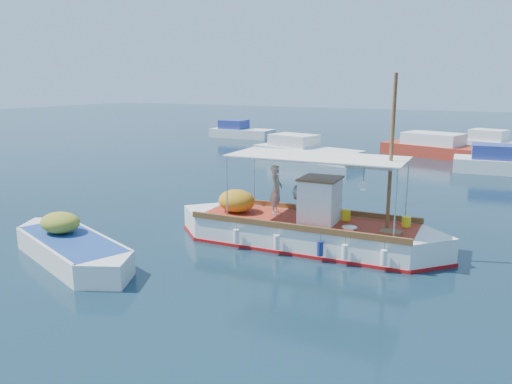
% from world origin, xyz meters
% --- Properties ---
extents(ground, '(160.00, 160.00, 0.00)m').
position_xyz_m(ground, '(0.00, 0.00, 0.00)').
color(ground, black).
rests_on(ground, ground).
extents(fishing_caique, '(9.06, 2.83, 5.53)m').
position_xyz_m(fishing_caique, '(0.06, 0.57, 0.49)').
color(fishing_caique, white).
rests_on(fishing_caique, ground).
extents(dinghy, '(5.70, 3.10, 1.48)m').
position_xyz_m(dinghy, '(-5.41, -3.91, 0.31)').
color(dinghy, white).
rests_on(dinghy, ground).
extents(bg_boat_nw, '(7.79, 3.99, 1.80)m').
position_xyz_m(bg_boat_nw, '(-6.83, 17.09, 0.49)').
color(bg_boat_nw, silver).
rests_on(bg_boat_nw, ground).
extents(bg_boat_n, '(9.89, 5.31, 1.80)m').
position_xyz_m(bg_boat_n, '(1.53, 22.51, 0.49)').
color(bg_boat_n, '#A32A1B').
rests_on(bg_boat_n, ground).
extents(bg_boat_ne, '(6.47, 2.82, 1.80)m').
position_xyz_m(bg_boat_ne, '(5.41, 17.77, 0.49)').
color(bg_boat_ne, silver).
rests_on(bg_boat_ne, ground).
extents(bg_boat_far_w, '(5.79, 2.39, 1.80)m').
position_xyz_m(bg_boat_far_w, '(-17.13, 26.42, 0.49)').
color(bg_boat_far_w, silver).
rests_on(bg_boat_far_w, ground).
extents(bg_boat_far_n, '(6.43, 3.66, 1.80)m').
position_xyz_m(bg_boat_far_n, '(4.37, 27.04, 0.49)').
color(bg_boat_far_n, silver).
rests_on(bg_boat_far_n, ground).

